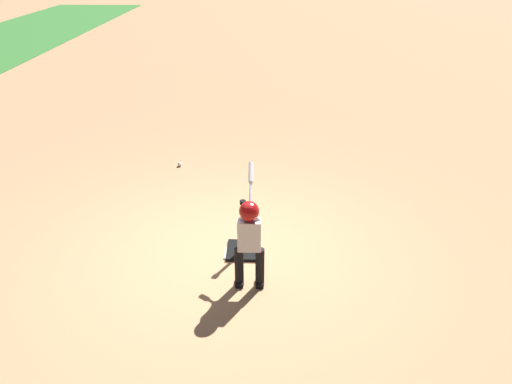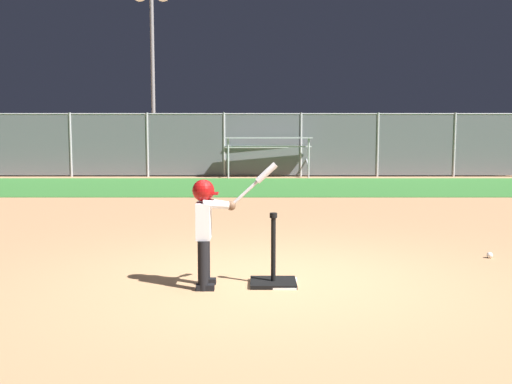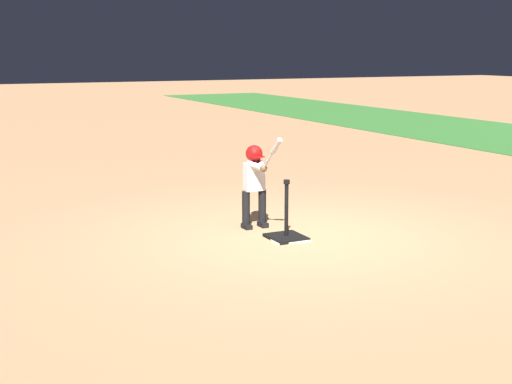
% 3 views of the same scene
% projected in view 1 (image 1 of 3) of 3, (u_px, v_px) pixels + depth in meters
% --- Properties ---
extents(ground_plane, '(90.00, 90.00, 0.00)m').
position_uv_depth(ground_plane, '(229.00, 250.00, 6.44)').
color(ground_plane, '#AD7F56').
extents(home_plate, '(0.47, 0.47, 0.02)m').
position_uv_depth(home_plate, '(243.00, 250.00, 6.41)').
color(home_plate, white).
rests_on(home_plate, ground_plane).
extents(batting_tee, '(0.47, 0.42, 0.74)m').
position_uv_depth(batting_tee, '(243.00, 245.00, 6.36)').
color(batting_tee, black).
rests_on(batting_tee, ground_plane).
extents(batter_child, '(0.84, 0.34, 1.26)m').
position_uv_depth(batter_child, '(249.00, 232.00, 5.49)').
color(batter_child, black).
rests_on(batter_child, ground_plane).
extents(baseball, '(0.07, 0.07, 0.07)m').
position_uv_depth(baseball, '(180.00, 164.00, 8.82)').
color(baseball, white).
rests_on(baseball, ground_plane).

